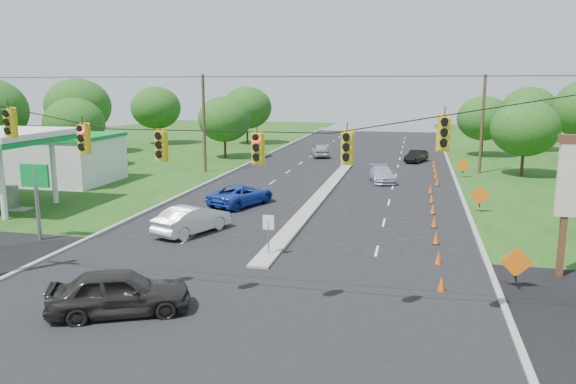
% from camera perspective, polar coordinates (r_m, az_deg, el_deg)
% --- Properties ---
extents(ground, '(160.00, 160.00, 0.00)m').
position_cam_1_polar(ground, '(21.73, -6.11, -11.21)').
color(ground, black).
rests_on(ground, ground).
extents(cross_street, '(160.00, 14.00, 0.02)m').
position_cam_1_polar(cross_street, '(21.73, -6.11, -11.21)').
color(cross_street, black).
rests_on(cross_street, ground).
extents(curb_left, '(0.25, 110.00, 0.16)m').
position_cam_1_polar(curb_left, '(52.43, -5.94, 1.92)').
color(curb_left, gray).
rests_on(curb_left, ground).
extents(curb_right, '(0.25, 110.00, 0.16)m').
position_cam_1_polar(curb_right, '(49.79, 16.65, 1.03)').
color(curb_right, gray).
rests_on(curb_right, ground).
extents(median, '(1.00, 34.00, 0.18)m').
position_cam_1_polar(median, '(41.36, 3.35, -0.47)').
color(median, gray).
rests_on(median, ground).
extents(median_sign, '(0.55, 0.06, 2.05)m').
position_cam_1_polar(median_sign, '(26.73, -2.00, -3.60)').
color(median_sign, gray).
rests_on(median_sign, ground).
extents(signal_span, '(25.60, 0.32, 9.00)m').
position_cam_1_polar(signal_span, '(19.48, -7.50, 1.39)').
color(signal_span, '#422D1C').
rests_on(signal_span, ground).
extents(utility_pole_far_left, '(0.28, 0.28, 9.00)m').
position_cam_1_polar(utility_pole_far_left, '(52.74, -8.52, 6.83)').
color(utility_pole_far_left, '#422D1C').
rests_on(utility_pole_far_left, ground).
extents(utility_pole_far_right, '(0.28, 0.28, 9.00)m').
position_cam_1_polar(utility_pole_far_right, '(54.43, 19.13, 6.48)').
color(utility_pole_far_right, '#422D1C').
rests_on(utility_pole_far_right, ground).
extents(gas_station, '(18.40, 19.70, 5.20)m').
position_cam_1_polar(gas_station, '(49.90, -24.68, 3.50)').
color(gas_station, white).
rests_on(gas_station, ground).
extents(cone_0, '(0.32, 0.32, 0.70)m').
position_cam_1_polar(cone_0, '(23.38, 15.32, -9.01)').
color(cone_0, '#F8550D').
rests_on(cone_0, ground).
extents(cone_1, '(0.32, 0.32, 0.70)m').
position_cam_1_polar(cone_1, '(26.70, 15.03, -6.48)').
color(cone_1, '#F8550D').
rests_on(cone_1, ground).
extents(cone_2, '(0.32, 0.32, 0.70)m').
position_cam_1_polar(cone_2, '(30.06, 14.81, -4.52)').
color(cone_2, '#F8550D').
rests_on(cone_2, ground).
extents(cone_3, '(0.32, 0.32, 0.70)m').
position_cam_1_polar(cone_3, '(33.45, 14.64, -2.95)').
color(cone_3, '#F8550D').
rests_on(cone_3, ground).
extents(cone_4, '(0.32, 0.32, 0.70)m').
position_cam_1_polar(cone_4, '(36.86, 14.50, -1.67)').
color(cone_4, '#F8550D').
rests_on(cone_4, ground).
extents(cone_5, '(0.32, 0.32, 0.70)m').
position_cam_1_polar(cone_5, '(40.28, 14.38, -0.60)').
color(cone_5, '#F8550D').
rests_on(cone_5, ground).
extents(cone_6, '(0.32, 0.32, 0.70)m').
position_cam_1_polar(cone_6, '(43.72, 14.28, 0.29)').
color(cone_6, '#F8550D').
rests_on(cone_6, ground).
extents(cone_7, '(0.32, 0.32, 0.70)m').
position_cam_1_polar(cone_7, '(47.18, 14.92, 1.03)').
color(cone_7, '#F8550D').
rests_on(cone_7, ground).
extents(cone_8, '(0.32, 0.32, 0.70)m').
position_cam_1_polar(cone_8, '(50.64, 14.80, 1.69)').
color(cone_8, '#F8550D').
rests_on(cone_8, ground).
extents(cone_9, '(0.32, 0.32, 0.70)m').
position_cam_1_polar(cone_9, '(54.10, 14.69, 2.27)').
color(cone_9, '#F8550D').
rests_on(cone_9, ground).
extents(cone_10, '(0.32, 0.32, 0.70)m').
position_cam_1_polar(cone_10, '(57.56, 14.60, 2.78)').
color(cone_10, '#F8550D').
rests_on(cone_10, ground).
extents(work_sign_0, '(1.27, 0.58, 1.37)m').
position_cam_1_polar(work_sign_0, '(24.41, 22.18, -6.75)').
color(work_sign_0, black).
rests_on(work_sign_0, ground).
extents(work_sign_1, '(1.27, 0.58, 1.37)m').
position_cam_1_polar(work_sign_1, '(37.89, 18.90, -0.42)').
color(work_sign_1, black).
rests_on(work_sign_1, ground).
extents(work_sign_2, '(1.27, 0.58, 1.37)m').
position_cam_1_polar(work_sign_2, '(51.65, 17.36, 2.56)').
color(work_sign_2, black).
rests_on(work_sign_2, ground).
extents(tree_2, '(5.88, 5.88, 6.86)m').
position_cam_1_polar(tree_2, '(59.02, -20.91, 6.50)').
color(tree_2, black).
rests_on(tree_2, ground).
extents(tree_3, '(7.56, 7.56, 8.82)m').
position_cam_1_polar(tree_3, '(70.59, -20.56, 8.15)').
color(tree_3, black).
rests_on(tree_3, ground).
extents(tree_4, '(6.72, 6.72, 7.84)m').
position_cam_1_polar(tree_4, '(79.08, -13.27, 8.32)').
color(tree_4, black).
rests_on(tree_4, ground).
extents(tree_5, '(5.88, 5.88, 6.86)m').
position_cam_1_polar(tree_5, '(62.63, -6.47, 7.36)').
color(tree_5, black).
rests_on(tree_5, ground).
extents(tree_6, '(6.72, 6.72, 7.84)m').
position_cam_1_polar(tree_6, '(77.46, -4.19, 8.53)').
color(tree_6, black).
rests_on(tree_6, ground).
extents(tree_9, '(5.88, 5.88, 6.86)m').
position_cam_1_polar(tree_9, '(53.95, 22.94, 6.01)').
color(tree_9, black).
rests_on(tree_9, ground).
extents(tree_11, '(6.72, 6.72, 7.84)m').
position_cam_1_polar(tree_11, '(75.26, 23.29, 7.61)').
color(tree_11, black).
rests_on(tree_11, ground).
extents(tree_12, '(5.88, 5.88, 6.86)m').
position_cam_1_polar(tree_12, '(67.50, 19.25, 7.08)').
color(tree_12, black).
rests_on(tree_12, ground).
extents(black_sedan, '(5.35, 3.89, 1.69)m').
position_cam_1_polar(black_sedan, '(21.25, -16.75, -9.71)').
color(black_sedan, black).
rests_on(black_sedan, ground).
extents(white_sedan, '(3.29, 5.01, 1.56)m').
position_cam_1_polar(white_sedan, '(31.54, -9.69, -2.77)').
color(white_sedan, silver).
rests_on(white_sedan, ground).
extents(blue_pickup, '(4.09, 5.65, 1.43)m').
position_cam_1_polar(blue_pickup, '(38.42, -4.75, -0.29)').
color(blue_pickup, '#1D3BAE').
rests_on(blue_pickup, ground).
extents(silver_car_far, '(2.77, 4.81, 1.31)m').
position_cam_1_polar(silver_car_far, '(48.01, 9.53, 1.78)').
color(silver_car_far, '#A8A8BD').
rests_on(silver_car_far, ground).
extents(silver_car_oncoming, '(2.97, 4.73, 1.50)m').
position_cam_1_polar(silver_car_oncoming, '(63.87, 3.28, 4.25)').
color(silver_car_oncoming, '#A2A2A2').
rests_on(silver_car_oncoming, ground).
extents(dark_car_receding, '(2.59, 4.14, 1.29)m').
position_cam_1_polar(dark_car_receding, '(61.00, 12.91, 3.57)').
color(dark_car_receding, black).
rests_on(dark_car_receding, ground).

